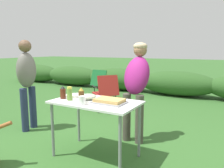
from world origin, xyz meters
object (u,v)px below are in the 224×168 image
object	(u,v)px
bbq_sauce_bottle	(63,93)
standing_person_in_olive_jacket	(27,77)
camp_chair_near_hedge	(106,91)
beer_bottle	(81,96)
standing_person_in_navy_coat	(136,81)
mixing_bowl	(88,97)
relish_jar	(70,94)
food_tray	(110,101)
paper_cup_stack	(82,100)
camp_chair_green_behind_table	(102,83)
plate_stack	(74,96)
folding_table	(96,107)

from	to	relation	value
bbq_sauce_bottle	standing_person_in_olive_jacket	xyz separation A→B (m)	(-1.11, 0.34, 0.10)
camp_chair_near_hedge	beer_bottle	bearing A→B (deg)	-116.60
standing_person_in_navy_coat	camp_chair_near_hedge	world-z (taller)	standing_person_in_navy_coat
mixing_bowl	relish_jar	xyz separation A→B (m)	(-0.18, -0.16, 0.05)
food_tray	paper_cup_stack	xyz separation A→B (m)	(-0.24, -0.23, 0.03)
mixing_bowl	standing_person_in_olive_jacket	xyz separation A→B (m)	(-1.42, 0.21, 0.14)
beer_bottle	standing_person_in_navy_coat	size ratio (longest dim) A/B	0.13
paper_cup_stack	camp_chair_green_behind_table	xyz separation A→B (m)	(-1.67, 3.10, -0.32)
bbq_sauce_bottle	standing_person_in_navy_coat	distance (m)	1.10
food_tray	standing_person_in_navy_coat	size ratio (longest dim) A/B	0.26
standing_person_in_olive_jacket	camp_chair_near_hedge	world-z (taller)	standing_person_in_olive_jacket
camp_chair_green_behind_table	camp_chair_near_hedge	bearing A→B (deg)	-51.30
relish_jar	plate_stack	bearing A→B (deg)	115.03
plate_stack	standing_person_in_olive_jacket	size ratio (longest dim) A/B	0.14
plate_stack	camp_chair_green_behind_table	distance (m)	3.11
plate_stack	beer_bottle	world-z (taller)	beer_bottle
plate_stack	beer_bottle	distance (m)	0.39
paper_cup_stack	standing_person_in_olive_jacket	distance (m)	1.61
bbq_sauce_bottle	camp_chair_near_hedge	xyz separation A→B (m)	(-0.52, 1.96, -0.35)
bbq_sauce_bottle	camp_chair_green_behind_table	xyz separation A→B (m)	(-1.25, 2.96, -0.35)
mixing_bowl	beer_bottle	bearing A→B (deg)	-77.46
bbq_sauce_bottle	standing_person_in_olive_jacket	size ratio (longest dim) A/B	0.11
mixing_bowl	standing_person_in_navy_coat	xyz separation A→B (m)	(0.37, 0.72, 0.14)
standing_person_in_olive_jacket	camp_chair_near_hedge	bearing A→B (deg)	-29.01
mixing_bowl	relish_jar	distance (m)	0.24
paper_cup_stack	relish_jar	world-z (taller)	relish_jar
camp_chair_near_hedge	plate_stack	bearing A→B (deg)	-122.44
relish_jar	camp_chair_near_hedge	world-z (taller)	relish_jar
food_tray	beer_bottle	size ratio (longest dim) A/B	2.00
folding_table	camp_chair_near_hedge	xyz separation A→B (m)	(-0.97, 1.87, -0.20)
paper_cup_stack	beer_bottle	distance (m)	0.10
mixing_bowl	camp_chair_near_hedge	xyz separation A→B (m)	(-0.83, 1.83, -0.31)
beer_bottle	camp_chair_near_hedge	size ratio (longest dim) A/B	0.23
paper_cup_stack	bbq_sauce_bottle	world-z (taller)	bbq_sauce_bottle
plate_stack	standing_person_in_navy_coat	world-z (taller)	standing_person_in_navy_coat
standing_person_in_olive_jacket	camp_chair_green_behind_table	bearing A→B (deg)	-5.99
food_tray	camp_chair_green_behind_table	bearing A→B (deg)	123.57
folding_table	food_tray	world-z (taller)	food_tray
plate_stack	camp_chair_green_behind_table	bearing A→B (deg)	114.80
mixing_bowl	camp_chair_green_behind_table	xyz separation A→B (m)	(-1.56, 2.83, -0.31)
mixing_bowl	paper_cup_stack	bearing A→B (deg)	-68.13
relish_jar	food_tray	bearing A→B (deg)	12.40
relish_jar	standing_person_in_navy_coat	xyz separation A→B (m)	(0.55, 0.88, 0.09)
beer_bottle	standing_person_in_navy_coat	world-z (taller)	standing_person_in_navy_coat
relish_jar	standing_person_in_olive_jacket	size ratio (longest dim) A/B	0.11
paper_cup_stack	relish_jar	bearing A→B (deg)	158.21
relish_jar	camp_chair_green_behind_table	bearing A→B (deg)	114.81
bbq_sauce_bottle	camp_chair_green_behind_table	distance (m)	3.23
mixing_bowl	camp_chair_near_hedge	size ratio (longest dim) A/B	0.26
standing_person_in_navy_coat	camp_chair_green_behind_table	world-z (taller)	standing_person_in_navy_coat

